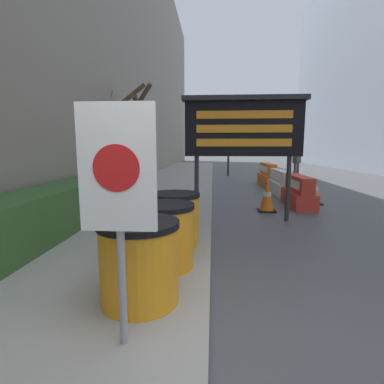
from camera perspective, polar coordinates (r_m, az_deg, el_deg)
name	(u,v)px	position (r m, az deg, el deg)	size (l,w,h in m)	color
hedge_strip	(59,208)	(6.11, -24.06, -2.72)	(0.90, 7.08, 0.80)	#335628
bare_tree	(124,137)	(10.34, -12.77, 10.23)	(1.82, 1.76, 3.72)	#4C3D2D
barrel_drum_foreground	(139,262)	(3.04, -9.99, -12.94)	(0.79, 0.79, 0.82)	orange
barrel_drum_middle	(163,235)	(3.85, -5.48, -8.21)	(0.79, 0.79, 0.82)	orange
barrel_drum_back	(175,219)	(4.69, -3.35, -5.10)	(0.79, 0.79, 0.82)	orange
warning_sign	(118,186)	(2.21, -13.93, 1.11)	(0.56, 0.08, 1.83)	gray
message_board	(243,128)	(6.75, 9.76, 11.94)	(2.66, 0.36, 2.73)	#28282B
jersey_barrier_red_striped	(299,193)	(8.91, 19.64, -0.17)	(0.59, 1.72, 0.86)	red
jersey_barrier_white	(280,183)	(11.17, 16.42, 1.61)	(0.52, 2.15, 0.84)	silver
jersey_barrier_orange_near	(268,176)	(13.56, 14.22, 3.06)	(0.60, 2.12, 0.95)	orange
traffic_cone_near	(267,197)	(7.96, 14.12, -0.87)	(0.44, 0.44, 0.79)	black
traffic_cone_mid	(272,171)	(16.74, 14.96, 3.87)	(0.42, 0.42, 0.76)	black
traffic_cone_far	(314,191)	(9.42, 22.19, 0.21)	(0.45, 0.45, 0.79)	black
traffic_light_near_curb	(229,124)	(17.48, 7.06, 12.75)	(0.28, 0.44, 4.08)	#2D2D30
pedestrian_worker	(297,160)	(16.92, 19.33, 5.82)	(0.49, 0.50, 1.67)	#514C42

